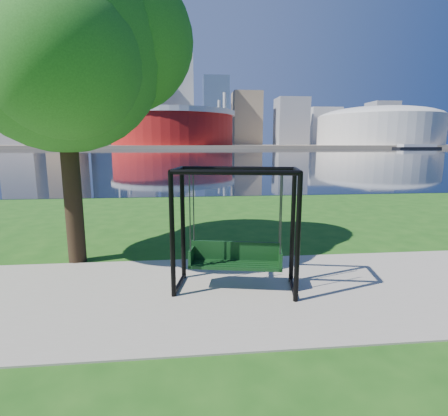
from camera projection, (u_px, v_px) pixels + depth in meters
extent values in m
plane|color=#1E5114|center=(214.00, 283.00, 7.19)|extent=(900.00, 900.00, 0.00)
cube|color=#9E937F|center=(216.00, 293.00, 6.70)|extent=(120.00, 4.00, 0.03)
cube|color=black|center=(189.00, 153.00, 106.97)|extent=(900.00, 180.00, 0.02)
cube|color=#937F60|center=(188.00, 146.00, 306.37)|extent=(900.00, 228.00, 2.00)
cylinder|color=maroon|center=(173.00, 129.00, 233.73)|extent=(80.00, 80.00, 22.00)
cylinder|color=silver|center=(172.00, 114.00, 232.01)|extent=(83.00, 83.00, 3.00)
cylinder|color=silver|center=(219.00, 123.00, 254.74)|extent=(2.00, 2.00, 32.00)
cylinder|color=silver|center=(127.00, 122.00, 248.08)|extent=(2.00, 2.00, 32.00)
cylinder|color=silver|center=(116.00, 118.00, 210.90)|extent=(2.00, 2.00, 32.00)
cylinder|color=silver|center=(225.00, 119.00, 217.57)|extent=(2.00, 2.00, 32.00)
cylinder|color=beige|center=(378.00, 131.00, 248.58)|extent=(84.00, 84.00, 20.00)
ellipsoid|color=beige|center=(379.00, 118.00, 246.96)|extent=(84.00, 84.00, 15.12)
cube|color=gray|center=(18.00, 107.00, 290.33)|extent=(28.00, 28.00, 62.00)
cube|color=#998466|center=(63.00, 90.00, 282.24)|extent=(26.00, 26.00, 88.00)
cube|color=slate|center=(108.00, 90.00, 309.10)|extent=(30.00, 24.00, 95.00)
cube|color=gray|center=(140.00, 102.00, 294.65)|extent=(24.00, 24.00, 72.00)
cube|color=silver|center=(176.00, 101.00, 326.31)|extent=(32.00, 28.00, 80.00)
cube|color=slate|center=(216.00, 111.00, 307.39)|extent=(22.00, 22.00, 58.00)
cube|color=#998466|center=(247.00, 119.00, 326.00)|extent=(26.00, 26.00, 48.00)
cube|color=gray|center=(291.00, 122.00, 320.81)|extent=(28.00, 24.00, 42.00)
cube|color=silver|center=(323.00, 127.00, 349.86)|extent=(30.00, 26.00, 36.00)
cube|color=gray|center=(381.00, 124.00, 334.99)|extent=(24.00, 24.00, 40.00)
cube|color=#998466|center=(410.00, 129.00, 354.44)|extent=(26.00, 26.00, 32.00)
sphere|color=#998466|center=(58.00, 27.00, 273.65)|extent=(10.00, 10.00, 10.00)
cylinder|color=black|center=(172.00, 237.00, 6.31)|extent=(0.11, 0.11, 2.34)
cylinder|color=black|center=(298.00, 240.00, 6.10)|extent=(0.11, 0.11, 2.34)
cylinder|color=black|center=(183.00, 225.00, 7.21)|extent=(0.11, 0.11, 2.34)
cylinder|color=black|center=(293.00, 228.00, 7.00)|extent=(0.11, 0.11, 2.34)
cylinder|color=black|center=(234.00, 172.00, 6.00)|extent=(2.22, 0.53, 0.09)
cylinder|color=black|center=(237.00, 169.00, 6.90)|extent=(2.22, 0.53, 0.09)
cylinder|color=black|center=(176.00, 170.00, 6.55)|extent=(0.27, 0.92, 0.09)
cylinder|color=black|center=(179.00, 284.00, 6.96)|extent=(0.25, 0.91, 0.07)
cylinder|color=black|center=(297.00, 171.00, 6.34)|extent=(0.27, 0.92, 0.09)
cylinder|color=black|center=(293.00, 288.00, 6.75)|extent=(0.25, 0.91, 0.07)
cube|color=black|center=(235.00, 265.00, 6.78)|extent=(1.84, 0.80, 0.06)
cube|color=black|center=(236.00, 251.00, 6.93)|extent=(1.76, 0.40, 0.39)
cube|color=black|center=(192.00, 257.00, 6.83)|extent=(0.14, 0.46, 0.35)
cube|color=black|center=(280.00, 259.00, 6.67)|extent=(0.14, 0.46, 0.35)
cylinder|color=#303035|center=(190.00, 213.00, 6.48)|extent=(0.03, 0.03, 1.48)
cylinder|color=#303035|center=(281.00, 215.00, 6.33)|extent=(0.03, 0.03, 1.48)
cylinder|color=#303035|center=(194.00, 210.00, 6.85)|extent=(0.03, 0.03, 1.48)
cylinder|color=#303035|center=(280.00, 211.00, 6.69)|extent=(0.03, 0.03, 1.48)
cylinder|color=black|center=(71.00, 177.00, 8.14)|extent=(0.41, 0.41, 4.12)
sphere|color=#265F1C|center=(61.00, 49.00, 7.63)|extent=(4.49, 4.49, 4.49)
sphere|color=#265F1C|center=(122.00, 40.00, 8.23)|extent=(3.37, 3.37, 3.37)
sphere|color=#265F1C|center=(65.00, 62.00, 6.75)|extent=(2.99, 2.99, 2.99)
sphere|color=#265F1C|center=(51.00, 28.00, 8.54)|extent=(3.18, 3.18, 3.18)
cube|color=black|center=(417.00, 148.00, 199.69)|extent=(27.50, 9.70, 1.08)
cube|color=silver|center=(417.00, 146.00, 199.45)|extent=(22.01, 7.85, 1.62)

